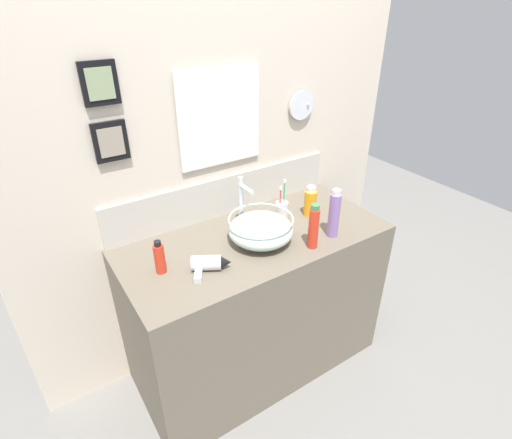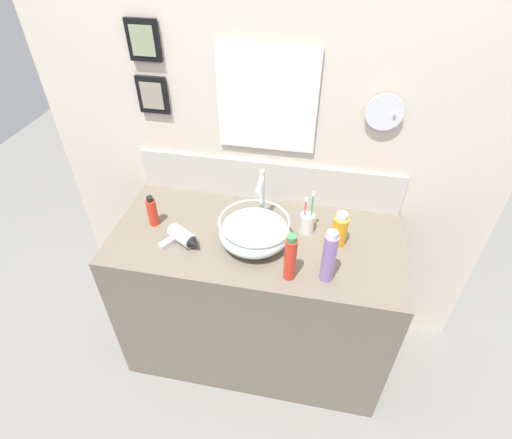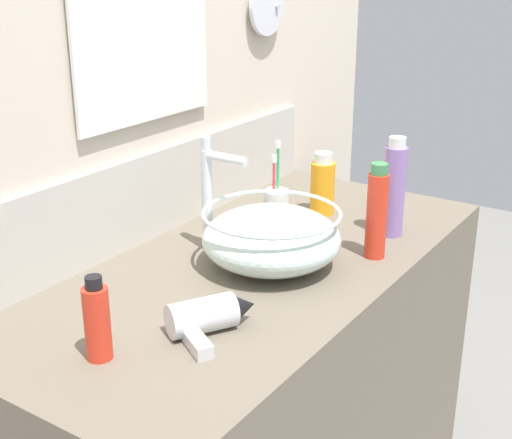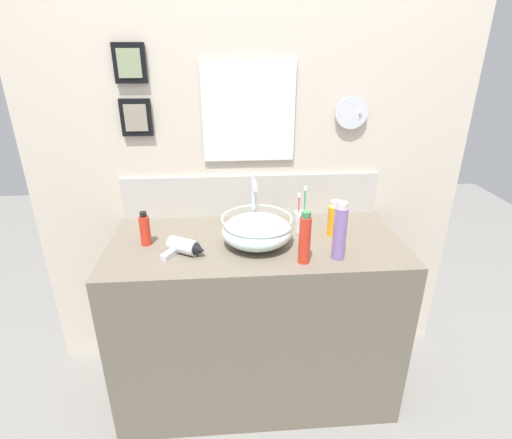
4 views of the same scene
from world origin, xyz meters
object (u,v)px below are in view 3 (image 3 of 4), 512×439
at_px(hair_drier, 210,316).
at_px(spray_bottle, 394,189).
at_px(glass_bowl_sink, 271,238).
at_px(shampoo_bottle, 377,213).
at_px(faucet, 211,187).
at_px(lotion_bottle, 323,185).
at_px(soap_dispenser, 99,322).
at_px(toothbrush_cup, 276,207).

xyz_separation_m(hair_drier, spray_bottle, (0.61, -0.08, 0.09)).
height_order(glass_bowl_sink, shampoo_bottle, shampoo_bottle).
relative_size(faucet, lotion_bottle, 1.62).
bearing_deg(faucet, shampoo_bottle, -61.70).
bearing_deg(glass_bowl_sink, soap_dispenser, 175.66).
height_order(faucet, lotion_bottle, faucet).
height_order(lotion_bottle, spray_bottle, spray_bottle).
distance_m(glass_bowl_sink, faucet, 0.18).
bearing_deg(toothbrush_cup, spray_bottle, -68.72).
bearing_deg(shampoo_bottle, soap_dispenser, 162.87).
relative_size(faucet, hair_drier, 1.38).
bearing_deg(lotion_bottle, shampoo_bottle, -127.75).
bearing_deg(spray_bottle, lotion_bottle, 79.84).
xyz_separation_m(glass_bowl_sink, lotion_bottle, (0.35, 0.07, 0.01)).
xyz_separation_m(hair_drier, toothbrush_cup, (0.51, 0.18, 0.02)).
relative_size(hair_drier, soap_dispenser, 1.27).
xyz_separation_m(toothbrush_cup, soap_dispenser, (-0.68, -0.09, 0.02)).
distance_m(soap_dispenser, shampoo_bottle, 0.68).
xyz_separation_m(glass_bowl_sink, spray_bottle, (0.32, -0.14, 0.05)).
relative_size(lotion_bottle, shampoo_bottle, 0.75).
xyz_separation_m(glass_bowl_sink, hair_drier, (-0.30, -0.06, -0.04)).
distance_m(lotion_bottle, shampoo_bottle, 0.30).
bearing_deg(hair_drier, glass_bowl_sink, 11.33).
xyz_separation_m(faucet, soap_dispenser, (-0.47, -0.12, -0.08)).
bearing_deg(faucet, soap_dispenser, -165.26).
bearing_deg(hair_drier, shampoo_bottle, -12.39).
relative_size(faucet, spray_bottle, 1.10).
bearing_deg(hair_drier, spray_bottle, -7.53).
xyz_separation_m(hair_drier, soap_dispenser, (-0.17, 0.10, 0.04)).
bearing_deg(glass_bowl_sink, faucet, 90.00).
relative_size(toothbrush_cup, lotion_bottle, 1.30).
bearing_deg(lotion_bottle, toothbrush_cup, 159.30).
xyz_separation_m(toothbrush_cup, shampoo_bottle, (-0.04, -0.29, 0.05)).
bearing_deg(faucet, glass_bowl_sink, -90.00).
height_order(lotion_bottle, shampoo_bottle, shampoo_bottle).
relative_size(hair_drier, toothbrush_cup, 0.90).
bearing_deg(faucet, lotion_bottle, -14.17).
bearing_deg(toothbrush_cup, faucet, 170.35).
height_order(hair_drier, lotion_bottle, lotion_bottle).
height_order(glass_bowl_sink, faucet, faucet).
xyz_separation_m(faucet, lotion_bottle, (0.35, -0.09, -0.08)).
bearing_deg(soap_dispenser, hair_drier, -28.70).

